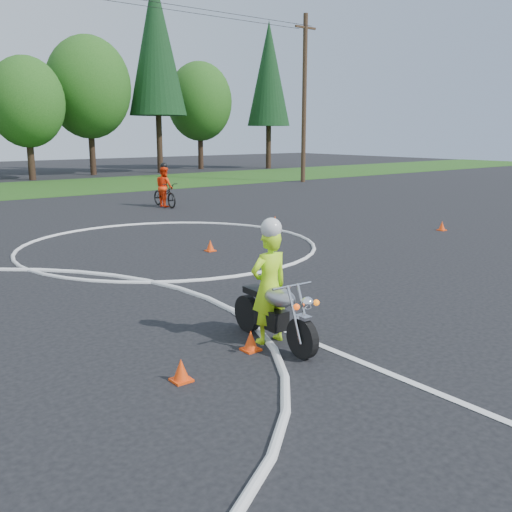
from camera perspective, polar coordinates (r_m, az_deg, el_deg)
primary_motorcycle at (r=8.40m, az=1.91°, el=-5.65°), size 0.68×1.93×1.01m
rider_primary_grp at (r=8.38m, az=1.33°, el=-2.73°), size 0.64×0.44×1.88m
rider_second_grp at (r=24.35m, az=-9.12°, el=6.41°), size 0.75×1.95×1.85m
traffic_cones at (r=10.97m, az=-7.99°, el=-3.39°), size 20.47×11.35×0.30m
treeline at (r=42.91m, az=-19.10°, el=16.37°), size 38.20×8.10×14.52m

